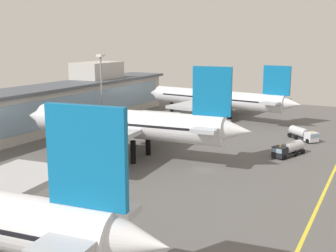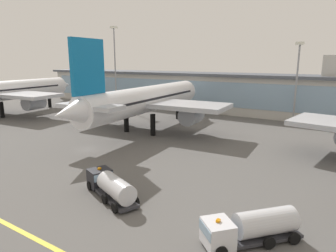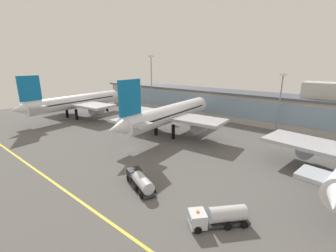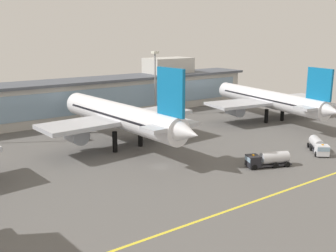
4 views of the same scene
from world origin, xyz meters
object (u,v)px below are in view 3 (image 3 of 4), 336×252
(airliner_near_right, at_px, (170,114))
(baggage_tug_near, at_px, (217,216))
(apron_light_mast_centre, at_px, (151,76))
(airliner_near_left, at_px, (77,102))
(apron_light_mast_west, at_px, (281,94))
(fuel_tanker_truck, at_px, (140,180))

(airliner_near_right, height_order, baggage_tug_near, airliner_near_right)
(airliner_near_right, distance_m, apron_light_mast_centre, 39.45)
(airliner_near_left, height_order, apron_light_mast_west, apron_light_mast_west)
(airliner_near_right, height_order, fuel_tanker_truck, airliner_near_right)
(apron_light_mast_centre, bearing_deg, baggage_tug_near, -39.89)
(airliner_near_left, distance_m, baggage_tug_near, 83.54)
(airliner_near_left, bearing_deg, baggage_tug_near, -111.73)
(airliner_near_left, distance_m, apron_light_mast_west, 80.70)
(airliner_near_right, distance_m, apron_light_mast_west, 37.62)
(fuel_tanker_truck, bearing_deg, airliner_near_left, 1.58)
(airliner_near_left, relative_size, fuel_tanker_truck, 5.61)
(airliner_near_right, bearing_deg, apron_light_mast_centre, 47.99)
(fuel_tanker_truck, xyz_separation_m, apron_light_mast_centre, (-46.67, 52.71, 15.59))
(airliner_near_left, xyz_separation_m, apron_light_mast_west, (73.77, 32.07, 6.54))
(airliner_near_left, relative_size, airliner_near_right, 1.02)
(fuel_tanker_truck, relative_size, baggage_tug_near, 1.11)
(baggage_tug_near, bearing_deg, apron_light_mast_centre, -87.98)
(airliner_near_left, bearing_deg, fuel_tanker_truck, -115.50)
(fuel_tanker_truck, xyz_separation_m, apron_light_mast_west, (10.34, 55.08, 11.96))
(baggage_tug_near, bearing_deg, fuel_tanker_truck, -48.80)
(airliner_near_right, distance_m, fuel_tanker_truck, 34.17)
(airliner_near_right, xyz_separation_m, apron_light_mast_centre, (-30.23, 23.28, 10.02))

